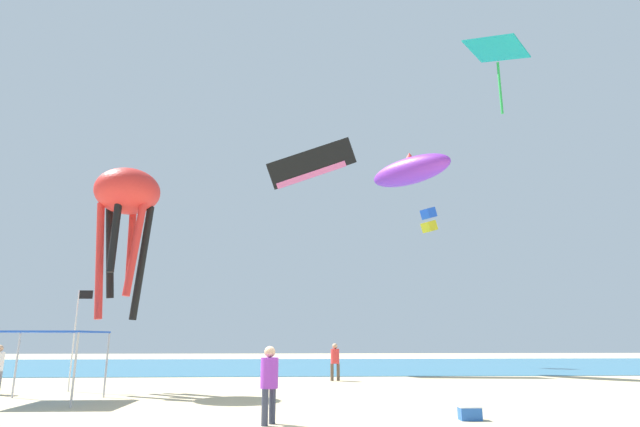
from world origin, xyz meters
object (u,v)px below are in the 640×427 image
at_px(canopy_tent, 47,334).
at_px(kite_inflatable_purple, 410,171).
at_px(banner_flag, 76,330).
at_px(kite_diamond_teal, 497,52).
at_px(kite_octopus_red, 127,199).
at_px(kite_parafoil_black, 312,164).
at_px(person_near_tent, 335,359).
at_px(cooler_box, 470,413).
at_px(kite_box_blue, 429,220).
at_px(person_leftmost, 269,378).

height_order(canopy_tent, kite_inflatable_purple, kite_inflatable_purple).
relative_size(banner_flag, kite_inflatable_purple, 0.68).
bearing_deg(canopy_tent, kite_inflatable_purple, 40.14).
bearing_deg(banner_flag, kite_diamond_teal, 8.54).
bearing_deg(kite_octopus_red, kite_parafoil_black, -30.18).
height_order(person_near_tent, cooler_box, person_near_tent).
bearing_deg(kite_diamond_teal, canopy_tent, 149.89).
bearing_deg(kite_box_blue, kite_octopus_red, 104.50).
height_order(person_leftmost, kite_box_blue, kite_box_blue).
bearing_deg(canopy_tent, banner_flag, 97.97).
bearing_deg(kite_diamond_teal, person_leftmost, 175.59).
relative_size(canopy_tent, kite_inflatable_purple, 0.56).
relative_size(person_near_tent, person_leftmost, 0.95).
bearing_deg(person_leftmost, person_near_tent, 18.98).
relative_size(person_leftmost, kite_box_blue, 0.91).
bearing_deg(kite_octopus_red, canopy_tent, 164.39).
bearing_deg(kite_parafoil_black, kite_diamond_teal, 141.34).
xyz_separation_m(kite_parafoil_black, kite_diamond_teal, (10.12, -8.26, 3.88)).
bearing_deg(kite_parafoil_black, canopy_tent, 57.81).
distance_m(person_near_tent, kite_octopus_red, 12.64).
bearing_deg(kite_diamond_teal, kite_parafoil_black, 92.20).
height_order(kite_parafoil_black, kite_diamond_teal, kite_diamond_teal).
distance_m(person_near_tent, banner_flag, 12.05).
xyz_separation_m(canopy_tent, person_leftmost, (7.91, -4.83, -1.10)).
distance_m(kite_parafoil_black, kite_diamond_teal, 13.62).
relative_size(cooler_box, kite_parafoil_black, 0.09).
relative_size(person_near_tent, kite_box_blue, 0.86).
bearing_deg(kite_inflatable_purple, person_near_tent, 93.79).
distance_m(person_near_tent, cooler_box, 12.77).
relative_size(banner_flag, kite_parafoil_black, 0.64).
bearing_deg(banner_flag, kite_octopus_red, -13.43).
bearing_deg(kite_octopus_red, cooler_box, -116.64).
distance_m(kite_parafoil_black, kite_octopus_red, 15.48).
bearing_deg(person_near_tent, banner_flag, -170.06).
bearing_deg(kite_box_blue, kite_diamond_teal, 152.35).
xyz_separation_m(person_near_tent, kite_octopus_red, (-9.37, -4.98, 6.88)).
bearing_deg(kite_inflatable_purple, kite_parafoil_black, 38.44).
relative_size(kite_box_blue, kite_inflatable_purple, 0.36).
xyz_separation_m(person_leftmost, cooler_box, (5.29, 0.49, -0.94)).
bearing_deg(kite_diamond_teal, kite_inflatable_purple, 68.28).
bearing_deg(banner_flag, cooler_box, -29.94).
bearing_deg(kite_inflatable_purple, cooler_box, 130.01).
height_order(person_near_tent, kite_diamond_teal, kite_diamond_teal).
distance_m(cooler_box, kite_diamond_teal, 21.57).
relative_size(kite_box_blue, kite_diamond_teal, 0.49).
bearing_deg(kite_box_blue, canopy_tent, 107.36).
xyz_separation_m(cooler_box, kite_parafoil_black, (-3.67, 19.17, 13.57)).
relative_size(cooler_box, kite_diamond_teal, 0.13).
bearing_deg(kite_inflatable_purple, person_leftmost, 115.23).
xyz_separation_m(cooler_box, kite_inflatable_purple, (2.90, 17.92, 12.77)).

